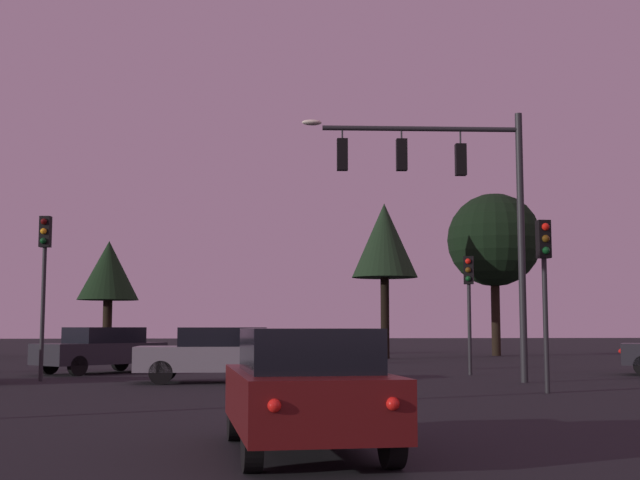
% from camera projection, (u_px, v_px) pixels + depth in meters
% --- Properties ---
extents(ground_plane, '(168.00, 168.00, 0.00)m').
position_uv_depth(ground_plane, '(265.00, 372.00, 29.34)').
color(ground_plane, black).
rests_on(ground_plane, ground).
extents(traffic_signal_mast_arm, '(6.26, 0.60, 7.59)m').
position_uv_depth(traffic_signal_mast_arm, '(454.00, 190.00, 24.05)').
color(traffic_signal_mast_arm, '#232326').
rests_on(traffic_signal_mast_arm, ground).
extents(traffic_light_corner_left, '(0.37, 0.39, 3.81)m').
position_uv_depth(traffic_light_corner_left, '(469.00, 290.00, 27.55)').
color(traffic_light_corner_left, '#232326').
rests_on(traffic_light_corner_left, ground).
extents(traffic_light_corner_right, '(0.33, 0.37, 4.72)m').
position_uv_depth(traffic_light_corner_right, '(44.00, 264.00, 24.59)').
color(traffic_light_corner_right, '#232326').
rests_on(traffic_light_corner_right, ground).
extents(traffic_light_median, '(0.31, 0.36, 4.05)m').
position_uv_depth(traffic_light_median, '(545.00, 270.00, 20.11)').
color(traffic_light_median, '#232326').
rests_on(traffic_light_median, ground).
extents(car_nearside_lane, '(2.00, 4.09, 1.52)m').
position_uv_depth(car_nearside_lane, '(306.00, 388.00, 10.49)').
color(car_nearside_lane, '#4C0F0F').
rests_on(car_nearside_lane, ground).
extents(car_crossing_left, '(4.52, 1.78, 1.52)m').
position_uv_depth(car_crossing_left, '(218.00, 354.00, 23.73)').
color(car_crossing_left, gray).
rests_on(car_crossing_left, ground).
extents(car_parked_lot, '(4.27, 4.25, 1.52)m').
position_uv_depth(car_parked_lot, '(101.00, 349.00, 28.37)').
color(car_parked_lot, '#232328').
rests_on(car_parked_lot, ground).
extents(tree_center_horizon, '(3.21, 3.21, 7.57)m').
position_uv_depth(tree_center_horizon, '(384.00, 242.00, 41.73)').
color(tree_center_horizon, black).
rests_on(tree_center_horizon, ground).
extents(tree_right_cluster, '(3.04, 3.04, 5.84)m').
position_uv_depth(tree_right_cluster, '(109.00, 272.00, 42.83)').
color(tree_right_cluster, black).
rests_on(tree_right_cluster, ground).
extents(tree_lot_edge, '(5.01, 5.01, 8.70)m').
position_uv_depth(tree_lot_edge, '(494.00, 240.00, 45.99)').
color(tree_lot_edge, black).
rests_on(tree_lot_edge, ground).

